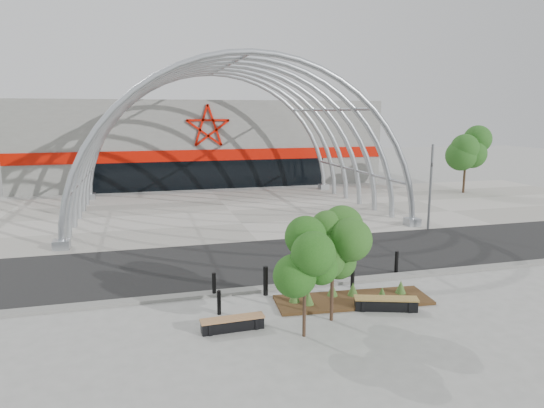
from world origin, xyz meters
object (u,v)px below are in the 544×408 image
Objects in this scene: bench_1 at (386,304)px; bollard_2 at (266,281)px; street_tree_1 at (333,247)px; bench_0 at (233,324)px; signal_pole at (430,185)px; street_tree_0 at (305,262)px.

bench_1 is 4.50m from bollard_2.
street_tree_1 is 1.70× the size of bench_0.
bench_0 is (-13.79, -10.46, -2.44)m from signal_pole.
street_tree_0 is at bearing -85.45° from bollard_2.
street_tree_1 is at bearing -172.39° from bench_1.
bollard_2 is (-1.56, 2.78, -1.96)m from street_tree_1.
street_tree_1 is at bearing 34.86° from street_tree_0.
street_tree_0 reaches higher than bollard_2.
street_tree_1 is 3.10× the size of bollard_2.
bench_1 is at bearing 18.83° from street_tree_0.
signal_pole reaches higher than bollard_2.
bench_0 is (-3.34, 0.11, -2.32)m from street_tree_1.
signal_pole reaches higher than street_tree_1.
bench_1 is 1.99× the size of bollard_2.
street_tree_1 is 3.74m from bollard_2.
street_tree_1 is 3.18m from bench_1.
signal_pole is 14.47m from bollard_2.
bench_1 is (3.44, 1.17, -2.18)m from street_tree_0.
street_tree_0 is 3.18m from bench_0.
bollard_2 is at bearing 56.40° from bench_0.
bench_1 reaches higher than bench_0.
bench_0 is 1.82× the size of bollard_2.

